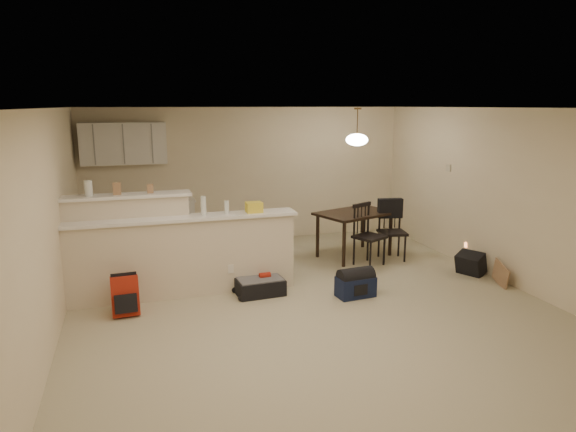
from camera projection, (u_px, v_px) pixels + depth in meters
name	position (u px, v px, depth m)	size (l,w,h in m)	color
room	(312.00, 211.00, 6.34)	(7.00, 7.02, 2.50)	#B7AD8C
breakfast_bar	(164.00, 252.00, 6.88)	(3.08, 0.58, 1.39)	beige
upper_cabinets	(124.00, 143.00, 8.66)	(1.40, 0.34, 0.70)	white
kitchen_counter	(141.00, 228.00, 8.91)	(1.80, 0.60, 0.90)	white
thermostat	(448.00, 168.00, 8.60)	(0.02, 0.12, 0.12)	beige
jar	(88.00, 188.00, 6.57)	(0.10, 0.10, 0.20)	silver
cereal_box	(117.00, 189.00, 6.67)	(0.10, 0.07, 0.16)	#9F7652
small_box	(150.00, 189.00, 6.80)	(0.08, 0.06, 0.12)	#9F7652
bottle_a	(204.00, 206.00, 6.83)	(0.07, 0.07, 0.26)	silver
bottle_b	(227.00, 207.00, 6.93)	(0.06, 0.06, 0.18)	silver
bag_lump	(254.00, 207.00, 7.05)	(0.22, 0.18, 0.14)	#9F7652
dining_table	(355.00, 217.00, 8.65)	(1.43, 1.18, 0.77)	black
pendant_lamp	(357.00, 139.00, 8.37)	(0.36, 0.36, 0.62)	brown
dining_chair_near	(370.00, 235.00, 8.21)	(0.44, 0.42, 1.00)	black
dining_chair_far	(392.00, 231.00, 8.51)	(0.43, 0.41, 0.98)	black
suitcase	(260.00, 287.00, 7.00)	(0.63, 0.41, 0.21)	black
red_backpack	(125.00, 296.00, 6.29)	(0.32, 0.20, 0.49)	#AD2313
navy_duffel	(356.00, 287.00, 6.91)	(0.50, 0.28, 0.28)	#121B3A
black_daypack	(471.00, 264.00, 7.81)	(0.38, 0.27, 0.33)	black
cardboard_sheet	(501.00, 275.00, 7.33)	(0.43, 0.02, 0.32)	#9F7652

